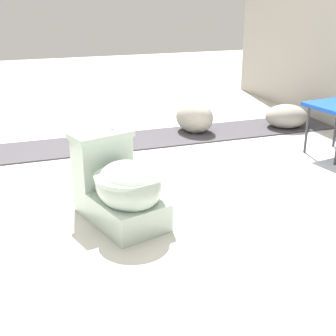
{
  "coord_description": "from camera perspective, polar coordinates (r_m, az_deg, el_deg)",
  "views": [
    {
      "loc": [
        2.77,
        -0.67,
        1.31
      ],
      "look_at": [
        0.28,
        0.19,
        0.3
      ],
      "focal_mm": 50.0,
      "sensor_mm": 36.0,
      "label": 1
    }
  ],
  "objects": [
    {
      "name": "boulder_near",
      "position": [
        4.85,
        14.21,
        6.13
      ],
      "size": [
        0.44,
        0.48,
        0.23
      ],
      "primitive_type": "ellipsoid",
      "rotation": [
        0.0,
        0.0,
        1.36
      ],
      "color": "gray",
      "rests_on": "ground"
    },
    {
      "name": "ground_plane",
      "position": [
        3.13,
        -5.06,
        -3.8
      ],
      "size": [
        14.0,
        14.0,
        0.0
      ],
      "primitive_type": "plane",
      "color": "beige"
    },
    {
      "name": "gravel_strip",
      "position": [
        4.35,
        -2.66,
        3.54
      ],
      "size": [
        0.56,
        8.0,
        0.01
      ],
      "primitive_type": "cube",
      "color": "#423F44",
      "rests_on": "ground"
    },
    {
      "name": "toilet",
      "position": [
        2.77,
        -5.83,
        -2.29
      ],
      "size": [
        0.71,
        0.53,
        0.52
      ],
      "rotation": [
        0.0,
        0.0,
        0.29
      ],
      "color": "#B2C6B7",
      "rests_on": "ground"
    },
    {
      "name": "boulder_far",
      "position": [
        4.55,
        3.23,
        6.24
      ],
      "size": [
        0.49,
        0.42,
        0.31
      ],
      "primitive_type": "ellipsoid",
      "rotation": [
        0.0,
        0.0,
        0.24
      ],
      "color": "#ADA899",
      "rests_on": "ground"
    }
  ]
}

